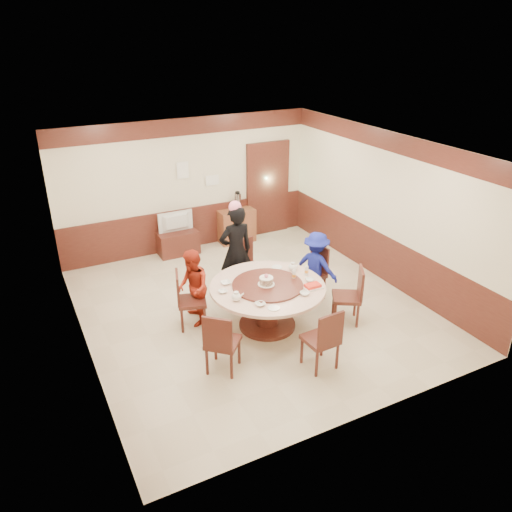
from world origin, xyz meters
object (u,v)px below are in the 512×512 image
banquet_table (267,298)px  person_standing (236,252)px  person_blue (316,266)px  television (177,222)px  birthday_cake (266,281)px  thermos (238,202)px  side_cabinet (237,226)px  tv_stand (178,243)px  shrimp_platter (313,286)px  person_red (193,288)px

banquet_table → person_standing: size_ratio=1.08×
person_blue → television: person_blue is taller
birthday_cake → thermos: thermos is taller
birthday_cake → side_cabinet: size_ratio=0.34×
birthday_cake → banquet_table: bearing=7.3°
tv_stand → thermos: 1.59m
birthday_cake → person_blue: bearing=20.0°
thermos → birthday_cake: bearing=-108.0°
birthday_cake → television: size_ratio=0.36×
birthday_cake → shrimp_platter: (0.62, -0.38, -0.07)m
person_standing → tv_stand: size_ratio=2.00×
person_blue → television: (-1.55, 2.93, 0.09)m
banquet_table → person_red: bearing=146.9°
person_standing → tv_stand: person_standing is taller
person_standing → thermos: 2.45m
banquet_table → tv_stand: 3.40m
person_red → tv_stand: bearing=175.7°
shrimp_platter → thermos: size_ratio=0.79×
banquet_table → person_blue: bearing=20.3°
person_red → shrimp_platter: person_red is taller
shrimp_platter → tv_stand: shrimp_platter is taller
person_red → thermos: bearing=152.1°
thermos → television: bearing=-178.8°
person_red → thermos: 3.47m
television → thermos: (1.43, 0.03, 0.22)m
birthday_cake → side_cabinet: 3.60m
shrimp_platter → person_blue: bearing=53.6°
person_blue → television: 3.32m
person_standing → person_red: (-1.03, -0.55, -0.21)m
shrimp_platter → person_red: bearing=147.0°
person_standing → shrimp_platter: 1.69m
person_red → side_cabinet: person_red is taller
banquet_table → side_cabinet: (1.05, 3.40, -0.16)m
banquet_table → shrimp_platter: size_ratio=6.12×
shrimp_platter → tv_stand: bearing=104.1°
shrimp_platter → thermos: (0.49, 3.79, 0.16)m
banquet_table → birthday_cake: (-0.03, -0.00, 0.31)m
banquet_table → person_standing: (0.01, 1.21, 0.32)m
side_cabinet → thermos: thermos is taller
person_red → person_standing: bearing=127.5°
television → side_cabinet: bearing=-179.3°
person_standing → person_red: bearing=28.6°
banquet_table → person_blue: size_ratio=1.46×
side_cabinet → person_red: bearing=-126.9°
banquet_table → television: (-0.35, 3.37, 0.18)m
thermos → person_standing: bearing=-116.0°
person_blue → shrimp_platter: (-0.61, -0.83, 0.15)m
television → person_standing: bearing=98.9°
person_standing → tv_stand: bearing=-80.0°
person_blue → person_standing: bearing=27.8°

